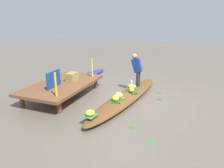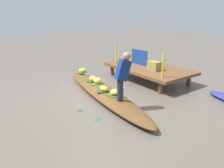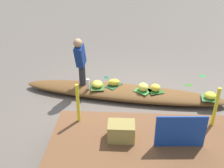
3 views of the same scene
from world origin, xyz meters
The scene contains 23 objects.
canal_water centered at (0.00, 0.00, 0.00)m, with size 40.00×40.00×0.00m, color #61574E.
dock_platform centered at (-0.43, 2.31, 0.43)m, with size 3.20×1.80×0.49m.
vendor_boat centered at (0.00, 0.00, 0.13)m, with size 5.00×0.79×0.25m, color brown.
leaf_mat_0 centered at (-2.00, 0.40, 0.26)m, with size 0.36×0.33×0.01m, color #3D7540.
banana_bunch_0 centered at (-2.00, 0.40, 0.33)m, with size 0.26×0.25×0.15m, color yellow.
leaf_mat_1 centered at (-0.49, 0.12, 0.26)m, with size 0.35×0.33×0.01m, color #3A8337.
banana_bunch_1 centered at (-0.49, 0.12, 0.35)m, with size 0.25×0.25×0.20m, color #E8D951.
leaf_mat_2 centered at (0.21, -0.11, 0.26)m, with size 0.41×0.25×0.01m, color #24522F.
banana_bunch_2 centered at (0.21, -0.11, 0.34)m, with size 0.29×0.19×0.17m, color gold.
leaf_mat_3 centered at (0.61, -0.02, 0.26)m, with size 0.41×0.33×0.01m, color #355F27.
banana_bunch_3 centered at (0.61, -0.02, 0.33)m, with size 0.29×0.25×0.16m, color yellow.
leaf_mat_4 centered at (-0.79, 0.12, 0.26)m, with size 0.32×0.30×0.01m, color #215F21.
banana_bunch_4 centered at (-0.79, 0.12, 0.35)m, with size 0.23×0.23×0.18m, color yellow.
vendor_person centered at (1.01, -0.07, 0.96)m, with size 0.24×0.44×1.24m.
water_bottle centered at (0.83, 0.08, 0.38)m, with size 0.08×0.08×0.26m, color silver.
market_banner centered at (-0.93, 2.31, 0.78)m, with size 0.79×0.03×0.57m, color navy.
railing_post_west centered at (-1.63, 1.71, 0.86)m, with size 0.06×0.06×0.74m, color yellow.
railing_post_east centered at (0.77, 1.71, 0.86)m, with size 0.06×0.06×0.74m, color yellow.
produce_crate centered at (-0.01, 2.18, 0.64)m, with size 0.44×0.32×0.30m, color olive.
drifting_plant_0 centered at (-1.78, -0.71, 0.00)m, with size 0.23×0.19×0.01m, color #3C6429.
drifting_plant_1 centered at (1.16, -0.93, 0.00)m, with size 0.25×0.14×0.01m, color #305740.
drifting_plant_2 centered at (-2.29, -1.29, 0.00)m, with size 0.21×0.14×0.01m, color #228638.
drifting_plant_3 centered at (0.48, -1.05, 0.00)m, with size 0.22×0.13×0.01m, color #1D563C.
Camera 2 is at (5.08, -3.38, 2.44)m, focal length 34.70 mm.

